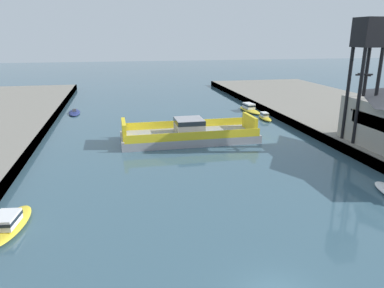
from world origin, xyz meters
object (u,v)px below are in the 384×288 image
at_px(moored_boat_near_right, 74,112).
at_px(moored_boat_far_left, 265,117).
at_px(crane_tower, 368,47).
at_px(chain_ferry, 189,134).
at_px(moored_boat_mid_left, 9,223).
at_px(moored_boat_mid_right, 249,108).

distance_m(moored_boat_near_right, moored_boat_far_left, 36.05).
bearing_deg(crane_tower, chain_ferry, 158.16).
height_order(moored_boat_mid_left, moored_boat_far_left, moored_boat_mid_left).
height_order(chain_ferry, moored_boat_mid_right, chain_ferry).
bearing_deg(moored_boat_near_right, moored_boat_mid_left, -90.65).
height_order(chain_ferry, crane_tower, crane_tower).
xyz_separation_m(moored_boat_mid_left, moored_boat_mid_right, (34.19, 39.27, 0.06)).
xyz_separation_m(moored_boat_far_left, crane_tower, (4.72, -18.98, 12.62)).
bearing_deg(moored_boat_far_left, moored_boat_mid_right, 91.83).
relative_size(moored_boat_mid_left, moored_boat_far_left, 1.36).
bearing_deg(moored_boat_near_right, crane_tower, -38.89).
distance_m(moored_boat_mid_left, crane_tower, 43.13).
bearing_deg(crane_tower, moored_boat_far_left, 103.95).
relative_size(moored_boat_mid_left, crane_tower, 0.45).
height_order(moored_boat_mid_left, crane_tower, crane_tower).
relative_size(moored_boat_near_right, crane_tower, 0.44).
bearing_deg(crane_tower, moored_boat_mid_left, -161.55).
bearing_deg(chain_ferry, moored_boat_mid_left, -130.89).
height_order(chain_ferry, moored_boat_far_left, chain_ferry).
xyz_separation_m(chain_ferry, moored_boat_mid_left, (-18.48, -21.34, -0.49)).
xyz_separation_m(chain_ferry, crane_tower, (20.66, -8.28, 12.06)).
relative_size(moored_boat_near_right, moored_boat_mid_left, 0.97).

